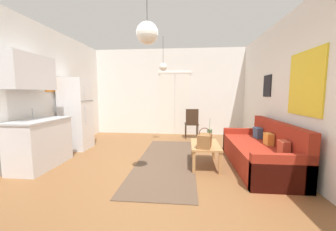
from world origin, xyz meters
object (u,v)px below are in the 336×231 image
Objects in this scene: refrigerator at (76,114)px; pendant_lamp_near at (147,33)px; handbag at (204,141)px; accent_chair at (192,122)px; pendant_lamp_far at (163,67)px; bamboo_vase at (210,136)px; coffee_table at (205,147)px; couch at (261,153)px.

refrigerator is 2.18× the size of pendant_lamp_near.
pendant_lamp_near is (-0.86, -0.74, 1.65)m from handbag.
accent_chair is (2.88, 1.45, -0.37)m from refrigerator.
pendant_lamp_far reaches higher than handbag.
refrigerator is 1.92× the size of accent_chair.
pendant_lamp_near is (2.18, -1.90, 1.32)m from refrigerator.
refrigerator is 3.18m from pendant_lamp_near.
pendant_lamp_far is at bearing 16.93° from refrigerator.
pendant_lamp_near is (-1.00, -1.15, 1.64)m from bamboo_vase.
handbag reaches higher than coffee_table.
coffee_table is 0.52× the size of refrigerator.
refrigerator reaches higher than coffee_table.
bamboo_vase is at bearing 94.57° from accent_chair.
handbag is at bearing 40.67° from pendant_lamp_near.
coffee_table is at bearing 91.74° from accent_chair.
couch is at bearing -36.37° from pendant_lamp_far.
handbag is 2.61m from accent_chair.
coffee_table is 0.25m from bamboo_vase.
refrigerator is (-3.08, 0.90, 0.51)m from coffee_table.
refrigerator is at bearing 23.47° from accent_chair.
accent_chair is at bearing 78.23° from pendant_lamp_near.
pendant_lamp_far reaches higher than couch.
pendant_lamp_near reaches higher than couch.
bamboo_vase is 0.52× the size of accent_chair.
bamboo_vase is 2.33m from pendant_lamp_far.
accent_chair reaches higher than bamboo_vase.
coffee_table is 1.00× the size of accent_chair.
handbag is (-0.04, -0.27, 0.18)m from coffee_table.
bamboo_vase is at bearing 55.76° from coffee_table.
handbag is at bearing -62.17° from pendant_lamp_far.
coffee_table is at bearing -57.23° from pendant_lamp_far.
pendant_lamp_near is at bearing -131.74° from coffee_table.
bamboo_vase is 2.24m from pendant_lamp_near.
couch is 1.06m from coffee_table.
couch is at bearing 27.94° from pendant_lamp_near.
bamboo_vase is (0.10, 0.14, 0.19)m from coffee_table.
couch is 2.34× the size of accent_chair.
accent_chair is 1.04× the size of pendant_lamp_far.
coffee_table is at bearing 48.26° from pendant_lamp_near.
handbag is 2.54m from pendant_lamp_far.
pendant_lamp_far is at bearing 127.95° from bamboo_vase.
handbag is 2.00m from pendant_lamp_near.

